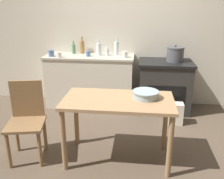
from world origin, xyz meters
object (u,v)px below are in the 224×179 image
Objects in this scene: bottle_far_left at (99,49)px; bottle_mid_left at (107,51)px; chair at (27,118)px; cup_mid_right at (125,54)px; cup_right at (88,54)px; cup_far_right at (59,55)px; bottle_center_left at (117,48)px; bottle_center at (82,47)px; stock_pot at (175,54)px; cup_center_right at (51,53)px; work_table at (118,108)px; stove at (164,86)px; mixing_bowl_large at (146,94)px; bottle_left at (74,49)px; flour_sack at (175,113)px.

bottle_far_left is 1.60× the size of bottle_mid_left.
chair is 1.86m from cup_mid_right.
chair is 1.64m from cup_right.
cup_far_right is at bearing 79.91° from chair.
cup_right is at bearing -149.28° from bottle_far_left.
chair is 1.95m from bottle_center_left.
bottle_center is at bearing 51.08° from cup_far_right.
cup_center_right is (-1.97, -0.09, -0.01)m from stock_pot.
cup_far_right is at bearing 128.70° from work_table.
stock_pot is at bearing 4.60° from cup_far_right.
stove is at bearing 31.04° from chair.
cup_center_right is at bearing 158.93° from cup_far_right.
chair is 10.43× the size of cup_right.
mixing_bowl_large is 1.43m from cup_mid_right.
cup_far_right is (-0.15, -0.33, -0.04)m from bottle_left.
bottle_far_left is 0.65m from cup_far_right.
work_table is at bearing -48.83° from cup_center_right.
mixing_bowl_large is at bearing -73.32° from bottle_center_left.
work_table is 13.94× the size of cup_right.
cup_mid_right is (0.15, -0.17, -0.07)m from bottle_center_left.
bottle_far_left is 0.34m from bottle_center.
stock_pot is (0.13, 0.01, 0.53)m from stove.
stock_pot reaches higher than flour_sack.
cup_mid_right reaches higher than chair.
stove reaches higher than mixing_bowl_large.
cup_far_right reaches higher than work_table.
cup_right is at bearing -179.63° from stock_pot.
bottle_left reaches higher than cup_mid_right.
cup_far_right is at bearing -158.81° from bottle_far_left.
bottle_left is 0.75× the size of bottle_center.
flour_sack is 1.91× the size of bottle_mid_left.
stock_pot is at bearing 89.79° from flour_sack.
bottle_left is 0.35m from cup_right.
chair is 9.33× the size of cup_mid_right.
bottle_left is 0.15m from bottle_center.
work_table is at bearing -65.52° from bottle_center.
flour_sack is (0.76, 0.96, -0.46)m from work_table.
bottle_left is at bearing 166.57° from cup_mid_right.
flour_sack is 1.98m from bottle_left.
mixing_bowl_large is (-0.47, -1.41, -0.16)m from stock_pot.
mixing_bowl_large reaches higher than work_table.
bottle_center is (0.14, 0.03, 0.03)m from bottle_left.
bottle_left is 0.91m from cup_mid_right.
mixing_bowl_large is 1.96m from bottle_center.
stock_pot is at bearing 28.99° from chair.
stock_pot reaches higher than cup_right.
stove is 1.49m from mixing_bowl_large.
work_table is 3.98× the size of bottle_center_left.
cup_far_right is at bearing -175.40° from stock_pot.
bottle_center is (-1.40, 0.22, 0.57)m from stove.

